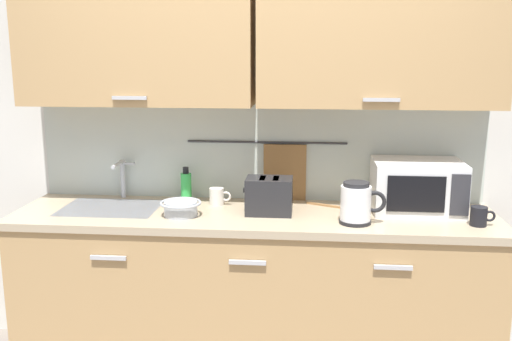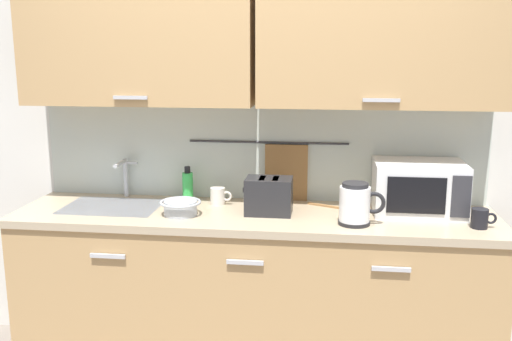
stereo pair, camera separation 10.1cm
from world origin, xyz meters
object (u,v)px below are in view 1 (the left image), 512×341
microwave (417,186)px  electric_kettle (357,203)px  mug_near_sink (217,196)px  mixing_bowl (181,208)px  mug_by_kettle (479,216)px  dish_soap_bottle (186,186)px  wooden_spoon (336,207)px  toaster (269,196)px

microwave → electric_kettle: size_ratio=2.03×
electric_kettle → mug_near_sink: size_ratio=1.89×
microwave → mug_near_sink: 1.07m
mixing_bowl → mug_by_kettle: size_ratio=1.78×
dish_soap_bottle → wooden_spoon: (0.84, -0.06, -0.08)m
microwave → wooden_spoon: size_ratio=1.75×
toaster → wooden_spoon: 0.39m
mug_near_sink → wooden_spoon: size_ratio=0.46×
electric_kettle → mixing_bowl: electric_kettle is taller
mug_by_kettle → mixing_bowl: bearing=178.8°
microwave → electric_kettle: (-0.33, -0.25, -0.03)m
electric_kettle → wooden_spoon: bearing=107.0°
electric_kettle → toaster: electric_kettle is taller
mixing_bowl → mug_by_kettle: bearing=-1.2°
mug_near_sink → microwave: bearing=-1.4°
mixing_bowl → wooden_spoon: 0.84m
microwave → dish_soap_bottle: bearing=175.8°
electric_kettle → toaster: size_ratio=0.89×
dish_soap_bottle → mug_near_sink: bearing=-19.5°
microwave → dish_soap_bottle: 1.26m
mug_by_kettle → microwave: bearing=137.7°
mug_near_sink → mixing_bowl: 0.28m
electric_kettle → dish_soap_bottle: 0.99m
microwave → mixing_bowl: size_ratio=2.15×
mug_by_kettle → wooden_spoon: size_ratio=0.46×
microwave → mug_near_sink: microwave is taller
microwave → wooden_spoon: 0.44m
toaster → microwave: bearing=8.6°
electric_kettle → wooden_spoon: electric_kettle is taller
toaster → electric_kettle: bearing=-16.9°
mug_near_sink → mug_by_kettle: bearing=-11.2°
electric_kettle → mixing_bowl: (-0.89, 0.05, -0.06)m
mixing_bowl → mug_near_sink: bearing=56.6°
toaster → mug_by_kettle: size_ratio=2.13×
microwave → mixing_bowl: 1.24m
mug_near_sink → dish_soap_bottle: bearing=160.5°
dish_soap_bottle → mug_by_kettle: size_ratio=1.63×
mixing_bowl → toaster: toaster is taller
microwave → toaster: 0.78m
dish_soap_bottle → mug_near_sink: 0.20m
electric_kettle → dish_soap_bottle: bearing=159.6°
mug_near_sink → mug_by_kettle: 1.36m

